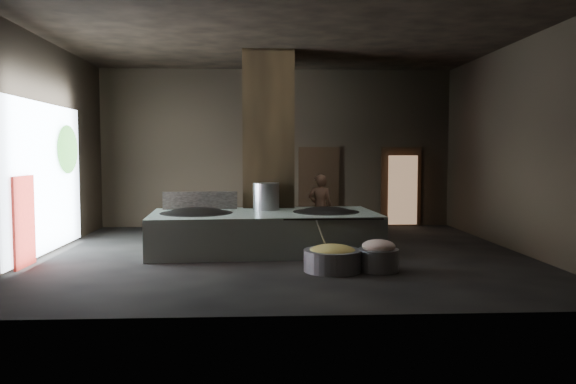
{
  "coord_description": "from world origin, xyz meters",
  "views": [
    {
      "loc": [
        -0.51,
        -11.66,
        2.12
      ],
      "look_at": [
        0.12,
        0.8,
        1.25
      ],
      "focal_mm": 35.0,
      "sensor_mm": 36.0,
      "label": 1
    }
  ],
  "objects": [
    {
      "name": "ladle",
      "position": [
        0.64,
        -1.6,
        0.55
      ],
      "size": [
        0.33,
        0.3,
        0.74
      ],
      "primitive_type": "cylinder",
      "rotation": [
        0.49,
        0.0,
        -0.83
      ],
      "color": "#A7A8AF",
      "rests_on": "veg_basin"
    },
    {
      "name": "veg_basin",
      "position": [
        0.79,
        -1.75,
        0.19
      ],
      "size": [
        1.36,
        1.36,
        0.38
      ],
      "primitive_type": "cylinder",
      "rotation": [
        0.0,
        0.0,
        -0.4
      ],
      "color": "slate",
      "rests_on": "ground"
    },
    {
      "name": "splash_guard",
      "position": [
        -1.86,
        1.14,
        1.03
      ],
      "size": [
        1.68,
        0.17,
        0.42
      ],
      "primitive_type": "cube",
      "rotation": [
        0.0,
        0.0,
        0.06
      ],
      "color": "black",
      "rests_on": "hearth_platform"
    },
    {
      "name": "left_wall",
      "position": [
        -5.05,
        0.0,
        2.25
      ],
      "size": [
        0.1,
        9.0,
        4.5
      ],
      "primitive_type": "cube",
      "color": "black",
      "rests_on": "ground"
    },
    {
      "name": "meat_fill",
      "position": [
        1.62,
        -1.78,
        0.45
      ],
      "size": [
        0.6,
        0.6,
        0.23
      ],
      "primitive_type": "ellipsoid",
      "color": "tan",
      "rests_on": "meat_basin"
    },
    {
      "name": "front_wall",
      "position": [
        0.0,
        -4.55,
        2.25
      ],
      "size": [
        10.0,
        0.1,
        4.5
      ],
      "primitive_type": "cube",
      "color": "black",
      "rests_on": "ground"
    },
    {
      "name": "wok_right",
      "position": [
        0.94,
        0.44,
        0.75
      ],
      "size": [
        1.42,
        1.42,
        0.4
      ],
      "primitive_type": "ellipsoid",
      "color": "black",
      "rests_on": "hearth_platform"
    },
    {
      "name": "meat_basin",
      "position": [
        1.62,
        -1.78,
        0.2
      ],
      "size": [
        0.87,
        0.87,
        0.4
      ],
      "primitive_type": "cylinder",
      "rotation": [
        0.0,
        0.0,
        0.23
      ],
      "color": "slate",
      "rests_on": "ground"
    },
    {
      "name": "floor",
      "position": [
        0.0,
        0.0,
        -0.05
      ],
      "size": [
        10.0,
        9.0,
        0.1
      ],
      "primitive_type": "cube",
      "color": "black",
      "rests_on": "ground"
    },
    {
      "name": "doorway_far",
      "position": [
        3.6,
        4.45,
        1.1
      ],
      "size": [
        1.18,
        0.08,
        2.38
      ],
      "primitive_type": "cube",
      "color": "black",
      "rests_on": "ground"
    },
    {
      "name": "pavilion_sliver",
      "position": [
        -4.88,
        -1.1,
        0.85
      ],
      "size": [
        0.05,
        0.9,
        1.7
      ],
      "primitive_type": "cube",
      "color": "maroon",
      "rests_on": "ground"
    },
    {
      "name": "doorway_near_glow",
      "position": [
        1.27,
        4.59,
        1.05
      ],
      "size": [
        0.88,
        0.04,
        2.09
      ],
      "primitive_type": "cube",
      "color": "#8C6647",
      "rests_on": "ground"
    },
    {
      "name": "pillar",
      "position": [
        -0.3,
        1.9,
        2.25
      ],
      "size": [
        1.2,
        1.2,
        4.5
      ],
      "primitive_type": "cube",
      "color": "black",
      "rests_on": "ground"
    },
    {
      "name": "hearth_platform",
      "position": [
        -0.41,
        0.39,
        0.42
      ],
      "size": [
        4.96,
        2.61,
        0.84
      ],
      "primitive_type": "cube",
      "rotation": [
        0.0,
        0.0,
        0.06
      ],
      "color": "silver",
      "rests_on": "ground"
    },
    {
      "name": "wok_right_rim",
      "position": [
        0.94,
        0.44,
        0.82
      ],
      "size": [
        1.45,
        1.45,
        0.05
      ],
      "primitive_type": "cylinder",
      "color": "black",
      "rests_on": "hearth_platform"
    },
    {
      "name": "doorway_near",
      "position": [
        1.2,
        4.45,
        1.1
      ],
      "size": [
        1.18,
        0.08,
        2.38
      ],
      "primitive_type": "cube",
      "color": "black",
      "rests_on": "ground"
    },
    {
      "name": "doorway_far_glow",
      "position": [
        3.61,
        4.27,
        1.05
      ],
      "size": [
        0.84,
        0.04,
        1.99
      ],
      "primitive_type": "cube",
      "color": "#8C6647",
      "rests_on": "ground"
    },
    {
      "name": "ceiling",
      "position": [
        0.0,
        0.0,
        4.55
      ],
      "size": [
        10.0,
        9.0,
        0.1
      ],
      "primitive_type": "cube",
      "color": "black",
      "rests_on": "back_wall"
    },
    {
      "name": "right_wall",
      "position": [
        5.05,
        0.0,
        2.25
      ],
      "size": [
        0.1,
        9.0,
        4.5
      ],
      "primitive_type": "cube",
      "color": "black",
      "rests_on": "ground"
    },
    {
      "name": "platform_cap",
      "position": [
        -0.41,
        0.39,
        0.82
      ],
      "size": [
        4.72,
        2.27,
        0.03
      ],
      "primitive_type": "cube",
      "color": "black",
      "rests_on": "hearth_platform"
    },
    {
      "name": "left_opening",
      "position": [
        -4.95,
        0.2,
        1.6
      ],
      "size": [
        0.04,
        4.2,
        3.1
      ],
      "primitive_type": "cube",
      "color": "white",
      "rests_on": "ground"
    },
    {
      "name": "back_wall",
      "position": [
        0.0,
        4.55,
        2.25
      ],
      "size": [
        10.0,
        0.1,
        4.5
      ],
      "primitive_type": "cube",
      "color": "black",
      "rests_on": "ground"
    },
    {
      "name": "cook",
      "position": [
        0.97,
        1.93,
        0.8
      ],
      "size": [
        0.61,
        0.42,
        1.6
      ],
      "primitive_type": "imported",
      "rotation": [
        0.0,
        0.0,
        3.06
      ],
      "color": "brown",
      "rests_on": "ground"
    },
    {
      "name": "veg_fill",
      "position": [
        0.79,
        -1.75,
        0.35
      ],
      "size": [
        0.86,
        0.86,
        0.26
      ],
      "primitive_type": "ellipsoid",
      "color": "#96AF54",
      "rests_on": "veg_basin"
    },
    {
      "name": "wok_left",
      "position": [
        -1.86,
        0.34,
        0.75
      ],
      "size": [
        1.52,
        1.52,
        0.42
      ],
      "primitive_type": "ellipsoid",
      "color": "black",
      "rests_on": "hearth_platform"
    },
    {
      "name": "tree_silhouette",
      "position": [
        -4.85,
        1.3,
        2.2
      ],
      "size": [
        0.28,
        1.1,
        1.1
      ],
      "primitive_type": "ellipsoid",
      "color": "#194714",
      "rests_on": "left_opening"
    },
    {
      "name": "stock_pot",
      "position": [
        -0.36,
        0.94,
        1.13
      ],
      "size": [
        0.59,
        0.59,
        0.63
      ],
      "primitive_type": "cylinder",
      "color": "#A7A8AF",
      "rests_on": "hearth_platform"
    },
    {
      "name": "wok_left_rim",
      "position": [
        -1.86,
        0.34,
        0.82
      ],
      "size": [
        1.55,
        1.55,
        0.05
      ],
      "primitive_type": "cylinder",
      "color": "black",
      "rests_on": "hearth_platform"
    }
  ]
}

